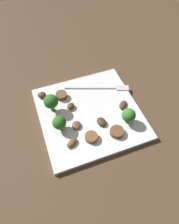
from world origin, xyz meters
The scene contains 15 objects.
ground_plane centered at (0.00, 0.00, 0.00)m, with size 1.40×1.40×0.00m, color #4C3826.
plate centered at (0.00, 0.00, 0.01)m, with size 0.25×0.25×0.01m, color white.
fork centered at (0.06, 0.06, 0.01)m, with size 0.17×0.07×0.00m.
broccoli_floret_0 centered at (-0.08, -0.02, 0.04)m, with size 0.03×0.03×0.04m.
broccoli_floret_1 centered at (0.08, -0.06, 0.04)m, with size 0.03×0.03×0.04m.
broccoli_floret_2 centered at (-0.09, 0.04, 0.05)m, with size 0.04×0.04×0.05m.
sausage_slice_0 centered at (-0.05, 0.07, 0.02)m, with size 0.03×0.03×0.01m, color brown.
sausage_slice_1 centered at (0.04, -0.08, 0.02)m, with size 0.03×0.03×0.01m, color brown.
sausage_slice_2 centered at (-0.02, -0.07, 0.02)m, with size 0.03×0.03×0.01m, color brown.
mushroom_0 centered at (-0.07, -0.07, 0.02)m, with size 0.03×0.02×0.01m, color brown.
mushroom_1 centered at (-0.10, 0.09, 0.02)m, with size 0.02×0.02×0.01m, color #4C331E.
mushroom_2 centered at (-0.04, 0.03, 0.02)m, with size 0.02×0.02×0.01m, color #4C331E.
mushroom_3 centered at (-0.04, -0.03, 0.02)m, with size 0.02×0.02×0.01m, color brown.
mushroom_4 centered at (0.09, -0.01, 0.02)m, with size 0.03×0.02×0.01m, color #4C331E.
mushroom_5 centered at (0.02, -0.04, 0.02)m, with size 0.03×0.02×0.01m, color #422B19.
Camera 1 is at (-0.10, -0.28, 0.43)m, focal length 32.71 mm.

